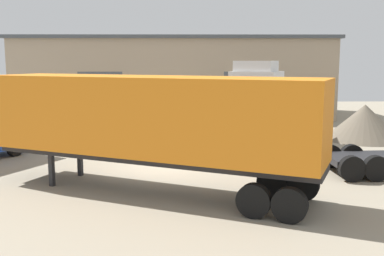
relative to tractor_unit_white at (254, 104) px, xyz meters
name	(u,v)px	position (x,y,z in m)	size (l,w,h in m)	color
ground_plane	(163,167)	(-4.65, -6.24, -2.05)	(60.00, 60.00, 0.00)	gray
warehouse_building	(175,76)	(-4.65, 12.24, 1.05)	(24.25, 9.48, 6.20)	tan
tractor_unit_white	(254,104)	(0.00, 0.00, 0.00)	(5.01, 6.95, 4.38)	silver
container_trailer_grey	(151,118)	(-4.83, -9.78, 0.44)	(11.44, 6.94, 3.88)	orange
gravel_pile	(364,122)	(6.21, 0.13, -1.06)	(4.32, 4.32, 1.98)	#665B4C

